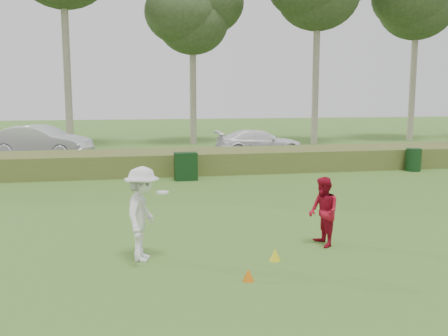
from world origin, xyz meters
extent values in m
plane|color=#3A6923|center=(0.00, 0.00, 0.00)|extent=(120.00, 120.00, 0.00)
cube|color=#4C5B24|center=(0.00, 12.00, 0.45)|extent=(80.00, 3.00, 0.90)
cube|color=#2D2D2D|center=(0.00, 17.00, 0.03)|extent=(80.00, 6.00, 0.06)
cylinder|color=gray|center=(-6.00, 23.00, 7.75)|extent=(0.44, 0.44, 15.50)
cylinder|color=gray|center=(2.00, 24.50, 5.75)|extent=(0.44, 0.44, 11.50)
ellipsoid|color=#2D4020|center=(2.00, 24.50, 8.62)|extent=(6.24, 6.24, 5.28)
cylinder|color=gray|center=(10.00, 22.50, 7.00)|extent=(0.44, 0.44, 14.00)
cylinder|color=gray|center=(18.00, 23.80, 6.75)|extent=(0.44, 0.44, 13.50)
imported|color=white|center=(-2.39, 0.42, 0.95)|extent=(1.02, 1.38, 1.91)
cylinder|color=white|center=(-1.99, 0.42, 1.38)|extent=(0.27, 0.27, 0.03)
imported|color=maroon|center=(1.54, 0.60, 0.77)|extent=(0.61, 0.77, 1.54)
cone|color=#D6620B|center=(-0.59, -1.13, 0.11)|extent=(0.21, 0.21, 0.23)
cone|color=yellow|center=(0.21, -0.15, 0.13)|extent=(0.23, 0.23, 0.25)
cube|color=black|center=(-0.36, 9.78, 0.55)|extent=(0.89, 0.57, 1.09)
cylinder|color=black|center=(9.73, 10.16, 0.50)|extent=(0.82, 0.82, 1.00)
imported|color=silver|center=(-6.92, 17.65, 0.91)|extent=(5.46, 3.50, 1.70)
imported|color=white|center=(4.50, 16.54, 0.75)|extent=(4.83, 2.09, 1.39)
camera|label=1|loc=(-2.72, -9.46, 3.32)|focal=40.00mm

